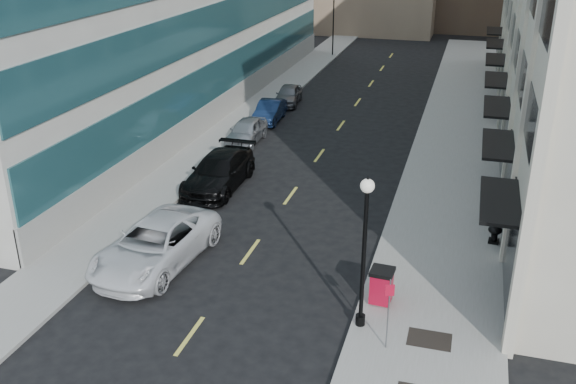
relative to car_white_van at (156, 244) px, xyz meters
The scene contains 14 objects.
ground 6.86m from the car_white_van, 61.93° to the right, with size 160.00×160.00×0.00m, color black.
sidewalk_right 17.64m from the car_white_van, 52.61° to the left, with size 5.00×80.00×0.15m, color gray.
sidewalk_left 14.41m from the car_white_van, 103.26° to the left, with size 3.00×80.00×0.15m, color gray.
grate_far 11.05m from the car_white_van, 11.51° to the right, with size 1.40×1.00×0.01m, color black.
road_centerline 11.49m from the car_white_van, 73.78° to the left, with size 0.15×68.20×0.01m.
car_white_van is the anchor object (origin of this frame).
car_black_pickup 8.02m from the car_white_van, 94.01° to the left, with size 2.39×5.88×1.71m, color black.
car_silver_sedan 15.09m from the car_white_van, 96.09° to the left, with size 1.72×4.28×1.46m, color #93979B.
car_blue_sedan 19.66m from the car_white_van, 94.67° to the left, with size 1.47×4.20×1.39m, color #122244.
car_grey_sedan 24.13m from the car_white_van, 93.80° to the left, with size 1.64×4.08×1.39m, color slate.
trash_bin 8.96m from the car_white_van, ahead, with size 0.86×0.93×1.31m.
lamppost 9.06m from the car_white_van, 13.24° to the right, with size 0.45×0.45×5.37m.
sign_post 10.01m from the car_white_van, 17.56° to the right, with size 0.28×0.12×2.48m.
urn_planter 13.88m from the car_white_van, 22.68° to the left, with size 0.57×0.57×0.79m.
Camera 1 is at (8.00, -13.87, 12.70)m, focal length 40.00 mm.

